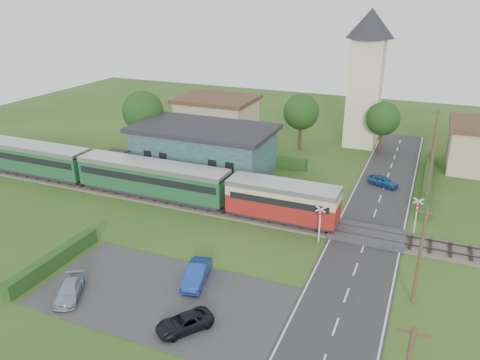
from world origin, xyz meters
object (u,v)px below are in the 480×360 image
at_px(house_west, 217,116).
at_px(car_park_silver, 69,290).
at_px(crossing_signal_far, 417,210).
at_px(equipment_hut, 116,163).
at_px(crossing_signal_near, 320,219).
at_px(car_on_road, 383,181).
at_px(pedestrian_near, 231,187).
at_px(station_building, 204,148).
at_px(church_tower, 367,69).
at_px(car_park_blue, 197,274).
at_px(car_park_dark, 184,322).
at_px(pedestrian_far, 148,172).
at_px(train, 126,173).

height_order(house_west, car_park_silver, house_west).
bearing_deg(crossing_signal_far, equipment_hut, 178.54).
xyz_separation_m(crossing_signal_near, crossing_signal_far, (7.20, 4.80, 0.00)).
relative_size(house_west, car_on_road, 3.31).
bearing_deg(pedestrian_near, station_building, -37.05).
xyz_separation_m(station_building, house_west, (-5.00, 14.01, 0.10)).
relative_size(church_tower, car_park_blue, 4.50).
xyz_separation_m(house_west, car_park_blue, (14.81, -34.56, -2.07)).
distance_m(equipment_hut, car_park_dark, 27.65).
distance_m(car_park_blue, pedestrian_far, 20.21).
distance_m(station_building, church_tower, 23.89).
xyz_separation_m(house_west, pedestrian_near, (11.23, -20.37, -1.39)).
bearing_deg(pedestrian_far, pedestrian_near, -82.81).
bearing_deg(car_park_silver, crossing_signal_near, 18.00).
xyz_separation_m(car_on_road, pedestrian_near, (-13.57, -9.45, 0.80)).
bearing_deg(pedestrian_near, house_west, -52.58).
distance_m(crossing_signal_far, pedestrian_far, 27.54).
height_order(church_tower, house_west, church_tower).
height_order(car_on_road, pedestrian_far, pedestrian_far).
xyz_separation_m(car_park_blue, car_park_silver, (-7.10, -4.94, -0.12)).
distance_m(car_park_blue, car_park_silver, 8.65).
bearing_deg(station_building, car_on_road, 8.85).
height_order(church_tower, pedestrian_far, church_tower).
xyz_separation_m(station_building, car_park_blue, (9.81, -20.56, -1.97)).
height_order(car_on_road, car_park_blue, car_park_blue).
bearing_deg(car_park_silver, car_park_blue, 6.98).
bearing_deg(equipment_hut, pedestrian_near, -2.30).
xyz_separation_m(station_building, car_on_road, (19.81, 3.09, -2.09)).
height_order(train, pedestrian_near, train).
relative_size(station_building, pedestrian_near, 8.39).
xyz_separation_m(train, car_park_blue, (14.17, -11.56, -1.45)).
relative_size(station_building, house_west, 1.48).
bearing_deg(crossing_signal_near, car_park_blue, -125.74).
bearing_deg(train, crossing_signal_near, -6.62).
distance_m(car_on_road, pedestrian_far, 25.31).
distance_m(equipment_hut, crossing_signal_near, 25.04).
bearing_deg(church_tower, car_park_blue, -97.86).
distance_m(church_tower, house_west, 21.55).
height_order(church_tower, pedestrian_near, church_tower).
bearing_deg(pedestrian_near, crossing_signal_near, 162.20).
xyz_separation_m(car_on_road, pedestrian_far, (-23.72, -8.81, 0.65)).
bearing_deg(car_park_blue, equipment_hut, 128.27).
xyz_separation_m(equipment_hut, train, (3.65, -3.20, 0.43)).
bearing_deg(equipment_hut, station_building, 35.92).
height_order(train, church_tower, church_tower).
bearing_deg(train, crossing_signal_far, 4.89).
bearing_deg(church_tower, car_park_dark, -94.73).
distance_m(equipment_hut, crossing_signal_far, 31.61).
distance_m(house_west, car_park_dark, 42.74).
distance_m(equipment_hut, train, 4.87).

